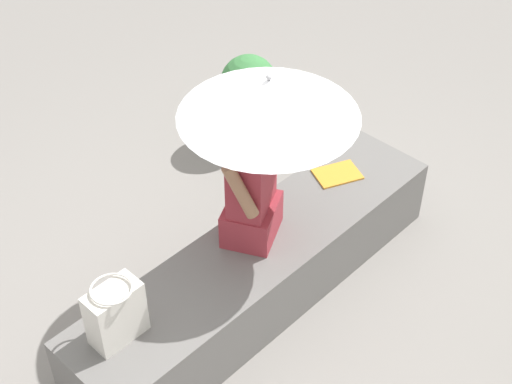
# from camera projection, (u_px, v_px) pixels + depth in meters

# --- Properties ---
(ground_plane) EXTENTS (14.00, 14.00, 0.00)m
(ground_plane) POSITION_uv_depth(u_px,v_px,m) (260.00, 296.00, 4.57)
(ground_plane) COLOR gray
(stone_bench) EXTENTS (2.53, 0.57, 0.45)m
(stone_bench) POSITION_uv_depth(u_px,v_px,m) (260.00, 271.00, 4.43)
(stone_bench) COLOR slate
(stone_bench) RESTS_ON ground
(person_seated) EXTENTS (0.51, 0.40, 0.90)m
(person_seated) POSITION_uv_depth(u_px,v_px,m) (251.00, 182.00, 4.09)
(person_seated) COLOR #992D38
(person_seated) RESTS_ON stone_bench
(parasol) EXTENTS (0.94, 0.94, 1.07)m
(parasol) POSITION_uv_depth(u_px,v_px,m) (269.00, 98.00, 3.73)
(parasol) COLOR #B7B7BC
(parasol) RESTS_ON stone_bench
(handbag_black) EXTENTS (0.28, 0.21, 0.35)m
(handbag_black) POSITION_uv_depth(u_px,v_px,m) (116.00, 313.00, 3.67)
(handbag_black) COLOR silver
(handbag_black) RESTS_ON stone_bench
(magazine) EXTENTS (0.34, 0.30, 0.01)m
(magazine) POSITION_uv_depth(u_px,v_px,m) (337.00, 174.00, 4.75)
(magazine) COLOR gold
(magazine) RESTS_ON stone_bench
(planter_near) EXTENTS (0.41, 0.41, 0.72)m
(planter_near) POSITION_uv_depth(u_px,v_px,m) (249.00, 99.00, 5.53)
(planter_near) COLOR brown
(planter_near) RESTS_ON ground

